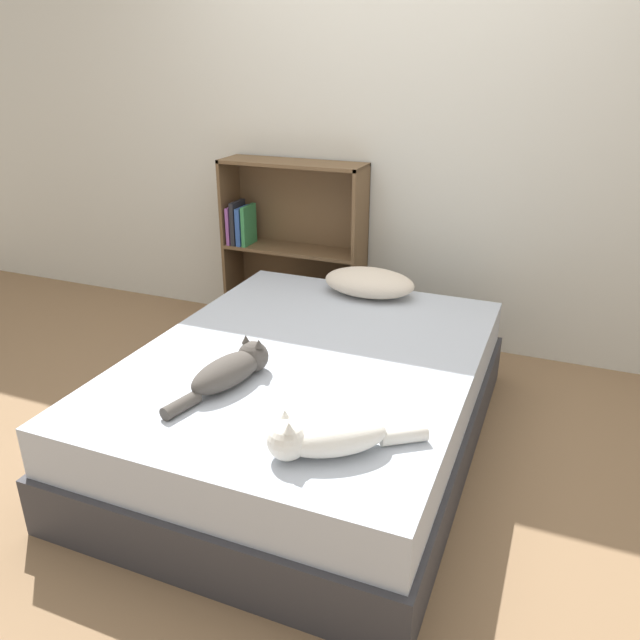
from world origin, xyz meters
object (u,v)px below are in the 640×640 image
bed (308,399)px  pillow (369,282)px  cat_light (326,437)px  cat_dark (232,369)px  bookshelf (292,245)px

bed → pillow: 0.82m
cat_light → cat_dark: bearing=-64.8°
cat_light → bookshelf: (-0.95, 1.83, 0.03)m
cat_dark → bookshelf: (-0.44, 1.53, 0.03)m
cat_light → cat_dark: cat_light is taller
cat_dark → pillow: bearing=3.9°
cat_dark → bookshelf: bearing=29.9°
bed → pillow: bearing=88.1°
bed → pillow: (0.02, 0.77, 0.30)m
pillow → bookshelf: bearing=146.6°
pillow → bookshelf: size_ratio=0.46×
pillow → bookshelf: (-0.64, 0.42, 0.02)m
bed → pillow: pillow is taller
bed → bookshelf: 1.37m
bookshelf → cat_light: bearing=-62.5°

